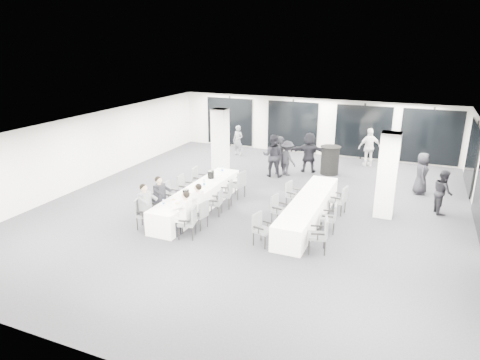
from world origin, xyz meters
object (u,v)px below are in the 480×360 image
Objects in this scene: cocktail_table at (330,160)px; chair_side_right_far at (340,198)px; standing_guest_b at (273,153)px; standing_guest_g at (238,139)px; chair_main_right_mid at (217,201)px; chair_side_left_near at (261,227)px; banquet_table_main at (198,199)px; standing_guest_h at (443,189)px; chair_main_right_far at (238,183)px; chair_main_left_far at (198,178)px; chair_main_right_fourth at (227,192)px; chair_main_left_mid at (170,194)px; chair_side_left_far at (292,193)px; standing_guest_a at (280,153)px; ice_bucket_far at (211,175)px; banquet_table_side at (308,210)px; chair_main_left_near at (143,211)px; standing_guest_d at (370,145)px; chair_main_right_second at (201,213)px; chair_side_right_mid at (331,216)px; chair_main_right_near at (190,220)px; standing_guest_e at (422,171)px; chair_side_left_mid at (278,208)px; ice_bucket_near at (186,193)px; standing_guest_f at (309,150)px; chair_side_right_near at (321,233)px; chair_main_left_fourth at (184,186)px; chair_main_left_second at (158,204)px; standing_guest_c at (287,156)px.

cocktail_table reaches higher than chair_side_right_far.
standing_guest_g is (-2.72, 2.63, -0.17)m from standing_guest_b.
chair_side_left_near is (2.06, -1.43, 0.03)m from chair_main_right_mid.
standing_guest_h reaches higher than banquet_table_main.
chair_main_right_far is at bearing -120.10° from cocktail_table.
chair_main_left_far is 1.00× the size of chair_main_right_fourth.
chair_side_left_near is at bearing 44.15° from chair_main_left_far.
chair_side_left_far is at bearing 115.29° from chair_main_left_mid.
standing_guest_a is 4.07m from ice_bucket_far.
banquet_table_side is 18.22× the size of ice_bucket_far.
standing_guest_d is at bearing 136.16° from chair_main_left_near.
banquet_table_main is at bearing 164.06° from chair_main_right_far.
chair_main_right_fourth is (1.67, -1.03, 0.00)m from chair_main_left_far.
standing_guest_h is 7.93m from ice_bucket_far.
standing_guest_b reaches higher than chair_main_left_far.
ice_bucket_far is at bearing 94.63° from banquet_table_main.
chair_main_right_second is 1.14m from chair_main_right_mid.
chair_side_right_mid is (1.66, -1.54, 0.01)m from chair_side_left_far.
standing_guest_e is (6.13, 6.71, 0.35)m from chair_main_right_near.
chair_side_left_mid is 2.26m from chair_side_right_far.
chair_side_left_mid is at bearing -1.33° from banquet_table_main.
chair_main_right_second is 0.93× the size of chair_side_right_far.
standing_guest_d is 9.77m from ice_bucket_near.
standing_guest_g is at bearing -30.59° from standing_guest_f.
standing_guest_f reaches higher than standing_guest_d.
chair_main_right_mid is 7.84m from standing_guest_e.
chair_main_left_far is 6.17m from chair_side_right_near.
chair_main_left_mid is 0.53× the size of standing_guest_a.
chair_main_left_mid is 9.89m from standing_guest_d.
standing_guest_f reaches higher than banquet_table_side.
chair_side_right_near reaches higher than banquet_table_side.
standing_guest_a reaches higher than chair_main_right_far.
ice_bucket_far reaches higher than chair_side_left_mid.
standing_guest_e is (7.79, 4.12, 0.35)m from chair_main_left_fourth.
banquet_table_main is 5.19m from standing_guest_a.
chair_side_right_mid is at bearing 106.85° from chair_main_left_second.
chair_main_right_mid is 2.07m from chair_side_left_mid.
standing_guest_b is 3.57m from ice_bucket_far.
chair_main_left_second is 0.92× the size of chair_main_right_near.
chair_side_left_far reaches higher than banquet_table_side.
standing_guest_c is (-2.06, 4.46, 0.47)m from banquet_table_side.
chair_side_right_far is (-0.00, 2.93, -0.02)m from chair_side_right_near.
chair_side_right_mid is (5.38, -1.63, -0.03)m from chair_main_left_far.
chair_main_left_fourth is 5.07m from standing_guest_c.
chair_side_right_near reaches higher than chair_main_left_mid.
ice_bucket_near is at bearing 91.69° from chair_side_right_mid.
chair_main_left_mid is at bearing -2.48° from chair_main_left_fourth.
chair_side_right_far is at bearing 3.46° from ice_bucket_far.
chair_main_left_near is at bearing -35.07° from chair_side_left_far.
chair_main_right_near is 7.05m from standing_guest_c.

